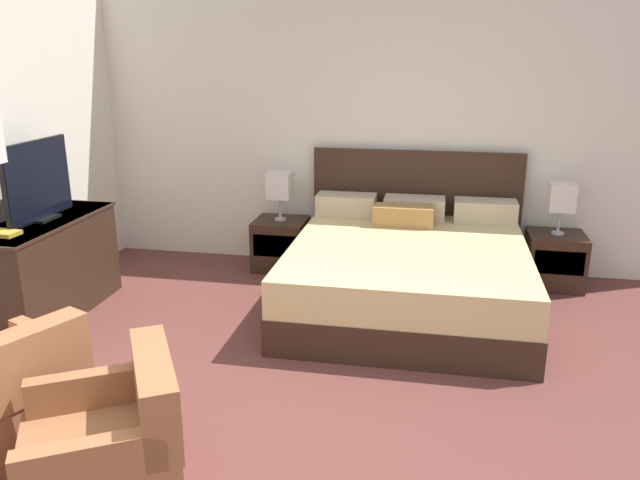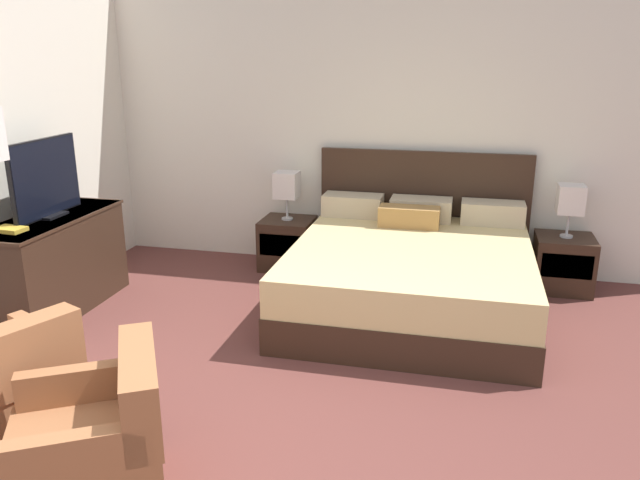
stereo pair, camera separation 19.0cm
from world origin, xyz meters
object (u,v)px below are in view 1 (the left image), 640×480
at_px(bed, 408,271).
at_px(armchair_by_window, 7,403).
at_px(dresser, 47,267).
at_px(book_red_cover, 3,233).
at_px(table_lamp_left, 280,186).
at_px(nightstand_left, 281,244).
at_px(nightstand_right, 554,260).
at_px(table_lamp_right, 562,197).
at_px(tv, 38,182).
at_px(armchair_companion, 109,458).

relative_size(bed, armchair_by_window, 2.33).
xyz_separation_m(dresser, book_red_cover, (-0.01, -0.42, 0.40)).
bearing_deg(book_red_cover, table_lamp_left, 50.33).
relative_size(nightstand_left, nightstand_right, 1.00).
bearing_deg(table_lamp_right, nightstand_right, -90.00).
xyz_separation_m(nightstand_right, table_lamp_right, (0.00, 0.00, 0.58)).
bearing_deg(table_lamp_left, tv, -137.03).
xyz_separation_m(tv, book_red_cover, (-0.02, -0.44, -0.29)).
relative_size(table_lamp_left, tv, 0.60).
height_order(nightstand_right, book_red_cover, book_red_cover).
bearing_deg(nightstand_right, nightstand_left, 180.00).
height_order(bed, book_red_cover, bed).
relative_size(nightstand_right, table_lamp_left, 1.06).
bearing_deg(table_lamp_right, armchair_companion, -125.72).
bearing_deg(tv, bed, 13.94).
relative_size(tv, armchair_companion, 0.84).
bearing_deg(dresser, table_lamp_right, 19.60).
distance_m(dresser, armchair_by_window, 1.89).
relative_size(table_lamp_right, armchair_by_window, 0.52).
xyz_separation_m(bed, nightstand_left, (-1.28, 0.74, -0.07)).
bearing_deg(armchair_by_window, nightstand_left, 77.57).
relative_size(dresser, armchair_companion, 1.45).
relative_size(bed, table_lamp_left, 4.51).
height_order(bed, nightstand_left, bed).
bearing_deg(armchair_by_window, tv, 116.79).
distance_m(table_lamp_left, table_lamp_right, 2.57).
bearing_deg(dresser, table_lamp_left, 43.38).
height_order(dresser, tv, tv).
relative_size(tv, armchair_by_window, 0.86).
xyz_separation_m(nightstand_left, armchair_by_window, (-0.69, -3.14, 0.04)).
height_order(bed, table_lamp_left, bed).
xyz_separation_m(nightstand_left, tv, (-1.55, -1.44, 0.85)).
height_order(table_lamp_right, dresser, table_lamp_right).
bearing_deg(dresser, armchair_by_window, -62.82).
height_order(dresser, armchair_companion, dresser).
bearing_deg(nightstand_left, armchair_by_window, -102.43).
distance_m(bed, tv, 3.02).
distance_m(dresser, armchair_companion, 2.58).
distance_m(table_lamp_right, armchair_companion, 4.30).
relative_size(dresser, tv, 1.74).
height_order(nightstand_left, table_lamp_left, table_lamp_left).
relative_size(tv, book_red_cover, 3.55).
distance_m(bed, nightstand_right, 1.48).
bearing_deg(armchair_by_window, table_lamp_right, 43.95).
bearing_deg(bed, dresser, -165.64).
xyz_separation_m(nightstand_right, tv, (-4.12, -1.44, 0.85)).
xyz_separation_m(table_lamp_left, table_lamp_right, (2.57, 0.00, 0.00)).
xyz_separation_m(bed, armchair_companion, (-1.21, -2.72, -0.03)).
bearing_deg(table_lamp_left, armchair_companion, -88.74).
distance_m(bed, nightstand_left, 1.48).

